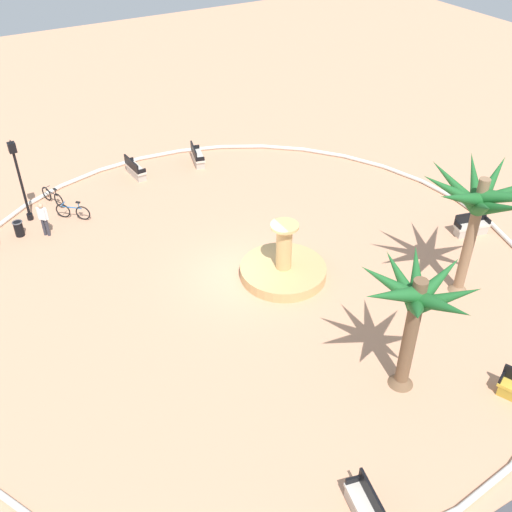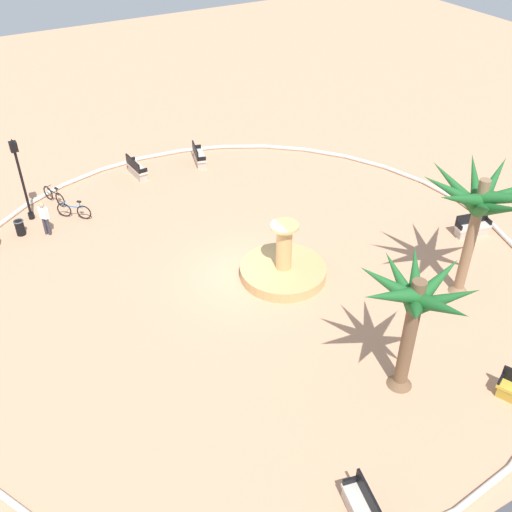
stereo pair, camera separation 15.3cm
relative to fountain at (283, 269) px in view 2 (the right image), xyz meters
name	(u,v)px [view 2 (the right image)]	position (x,y,z in m)	size (l,w,h in m)	color
ground_plane	(244,276)	(1.38, -0.77, -0.34)	(80.00, 80.00, 0.00)	tan
plaza_curb	(244,274)	(1.38, -0.77, -0.24)	(24.00, 24.00, 0.20)	silver
fountain	(283,269)	(0.00, 0.00, 0.00)	(3.51, 3.51, 2.49)	tan
palm_tree_near_fountain	(481,202)	(-5.49, 4.26, 3.75)	(4.52, 4.44, 5.24)	#8E6B4C
palm_tree_by_curb	(415,303)	(-0.31, 6.81, 3.12)	(3.84, 3.72, 4.59)	brown
bench_east	(472,228)	(-8.94, 1.55, 0.01)	(1.67, 0.84, 1.00)	beige
bench_west	(362,510)	(3.66, 9.99, 0.01)	(0.82, 1.67, 1.00)	beige
bench_southeast	(137,170)	(2.20, -11.04, 0.01)	(0.62, 1.63, 1.00)	beige
bench_southwest	(199,157)	(-1.23, -10.77, 0.01)	(0.89, 1.67, 1.00)	beige
lamppost	(20,173)	(7.97, -9.50, 2.02)	(0.32, 0.32, 4.03)	black
trash_bin	(20,227)	(8.68, -8.35, 0.04)	(0.46, 0.46, 0.73)	black
bicycle_red_frame	(74,211)	(6.18, -8.56, 0.04)	(1.32, 1.19, 0.94)	black
bicycle_by_lamppost	(54,196)	(6.65, -10.39, 0.04)	(0.69, 1.63, 0.94)	black
person_cyclist_helmet	(44,217)	(7.62, -7.78, 0.58)	(0.40, 0.40, 1.64)	#33333D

